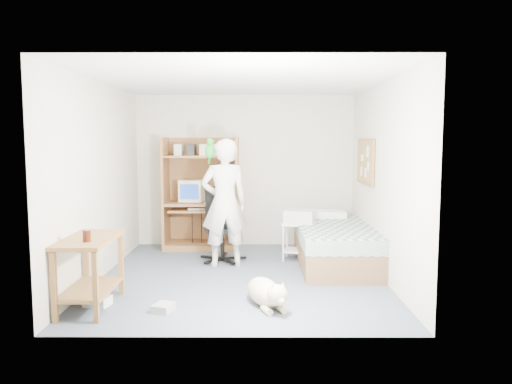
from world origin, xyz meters
TOP-DOWN VIEW (x-y plane):
  - floor at (0.00, 0.00)m, footprint 4.00×4.00m
  - wall_back at (0.00, 2.00)m, footprint 3.60×0.02m
  - wall_right at (1.80, 0.00)m, footprint 0.02×4.00m
  - wall_left at (-1.80, 0.00)m, footprint 0.02×4.00m
  - ceiling at (0.00, 0.00)m, footprint 3.60×4.00m
  - computer_hutch at (-0.70, 1.74)m, footprint 1.20×0.63m
  - bed at (1.30, 0.62)m, footprint 1.02×2.02m
  - side_desk at (-1.55, -1.20)m, footprint 0.50×1.00m
  - corkboard at (1.77, 0.90)m, footprint 0.04×0.94m
  - office_chair at (-0.32, 0.87)m, footprint 0.60×0.61m
  - person at (-0.25, 0.56)m, footprint 0.73×0.56m
  - parrot at (-0.45, 0.58)m, footprint 0.13×0.23m
  - dog at (0.30, -1.16)m, footprint 0.51×0.89m
  - printer_cart at (0.82, 0.91)m, footprint 0.54×0.47m
  - printer at (0.82, 0.91)m, footprint 0.48×0.40m
  - crt_monitor at (-0.86, 1.75)m, footprint 0.41×0.43m
  - keyboard at (-0.68, 1.58)m, footprint 0.46×0.20m
  - pencil_cup at (-0.38, 1.65)m, footprint 0.08×0.08m
  - drink_glass at (-1.50, -1.41)m, footprint 0.08×0.08m
  - floor_box_a at (-1.50, -1.15)m, footprint 0.29×0.25m
  - floor_box_b at (-0.76, -1.32)m, footprint 0.24×0.26m

SIDE VIEW (x-z plane):
  - floor at x=0.00m, z-range 0.00..0.00m
  - floor_box_b at x=-0.76m, z-range 0.00..0.08m
  - floor_box_a at x=-1.50m, z-range 0.00..0.10m
  - dog at x=0.30m, z-range -0.02..0.33m
  - bed at x=1.30m, z-range -0.04..0.62m
  - printer_cart at x=0.82m, z-range 0.09..0.65m
  - office_chair at x=-0.32m, z-range -0.15..0.92m
  - side_desk at x=-1.55m, z-range 0.12..0.87m
  - printer at x=0.82m, z-range 0.56..0.74m
  - keyboard at x=-0.68m, z-range 0.66..0.69m
  - drink_glass at x=-1.50m, z-range 0.75..0.87m
  - pencil_cup at x=-0.38m, z-range 0.76..0.88m
  - computer_hutch at x=-0.70m, z-range -0.08..1.72m
  - person at x=-0.25m, z-range 0.00..1.78m
  - crt_monitor at x=-0.86m, z-range 0.77..1.12m
  - wall_back at x=0.00m, z-range 0.00..2.50m
  - wall_right at x=1.80m, z-range 0.00..2.50m
  - wall_left at x=-1.80m, z-range 0.00..2.50m
  - corkboard at x=1.77m, z-range 1.12..1.78m
  - parrot at x=-0.45m, z-range 1.45..1.81m
  - ceiling at x=0.00m, z-range 2.49..2.51m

